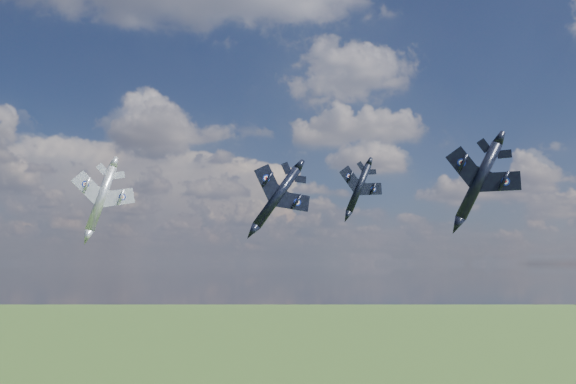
{
  "coord_description": "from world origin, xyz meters",
  "views": [
    {
      "loc": [
        6.12,
        -73.56,
        71.63
      ],
      "look_at": [
        8.08,
        12.07,
        82.65
      ],
      "focal_mm": 35.0,
      "sensor_mm": 36.0,
      "label": 1
    }
  ],
  "objects_px": {
    "jet_left_silver": "(101,198)",
    "jet_lead_navy": "(277,197)",
    "jet_right_navy": "(479,181)",
    "jet_high_navy": "(359,188)"
  },
  "relations": [
    {
      "from": "jet_lead_navy",
      "to": "jet_left_silver",
      "type": "xyz_separation_m",
      "value": [
        -29.97,
        7.37,
        0.59
      ]
    },
    {
      "from": "jet_right_navy",
      "to": "jet_left_silver",
      "type": "xyz_separation_m",
      "value": [
        -52.34,
        34.58,
        1.96
      ]
    },
    {
      "from": "jet_right_navy",
      "to": "jet_left_silver",
      "type": "bearing_deg",
      "value": 164.2
    },
    {
      "from": "jet_lead_navy",
      "to": "jet_right_navy",
      "type": "relative_size",
      "value": 1.24
    },
    {
      "from": "jet_lead_navy",
      "to": "jet_high_navy",
      "type": "xyz_separation_m",
      "value": [
        14.43,
        9.07,
        2.71
      ]
    },
    {
      "from": "jet_left_silver",
      "to": "jet_lead_navy",
      "type": "bearing_deg",
      "value": -37.2
    },
    {
      "from": "jet_right_navy",
      "to": "jet_high_navy",
      "type": "xyz_separation_m",
      "value": [
        -7.95,
        36.28,
        4.08
      ]
    },
    {
      "from": "jet_lead_navy",
      "to": "jet_high_navy",
      "type": "height_order",
      "value": "jet_high_navy"
    },
    {
      "from": "jet_high_navy",
      "to": "jet_left_silver",
      "type": "distance_m",
      "value": 44.48
    },
    {
      "from": "jet_high_navy",
      "to": "jet_left_silver",
      "type": "height_order",
      "value": "jet_high_navy"
    }
  ]
}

